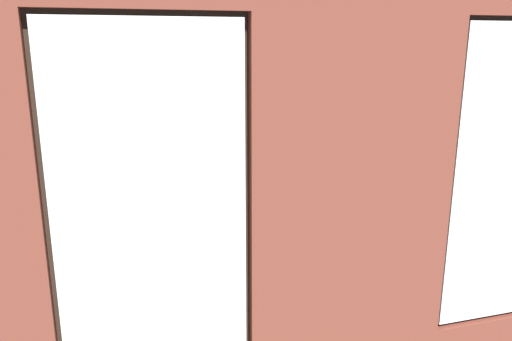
# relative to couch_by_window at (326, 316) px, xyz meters

# --- Properties ---
(ground_plane) EXTENTS (6.86, 6.34, 0.10)m
(ground_plane) POSITION_rel_couch_by_window_xyz_m (0.17, -2.14, -0.38)
(ground_plane) COLOR brown
(brick_wall_with_windows) EXTENTS (6.26, 0.30, 3.49)m
(brick_wall_with_windows) POSITION_rel_couch_by_window_xyz_m (0.17, 0.65, 1.41)
(brick_wall_with_windows) COLOR brown
(brick_wall_with_windows) RESTS_ON ground_plane
(couch_by_window) EXTENTS (1.83, 0.87, 0.80)m
(couch_by_window) POSITION_rel_couch_by_window_xyz_m (0.00, 0.00, 0.00)
(couch_by_window) COLOR black
(couch_by_window) RESTS_ON ground_plane
(couch_left) EXTENTS (0.95, 2.05, 0.80)m
(couch_left) POSITION_rel_couch_by_window_xyz_m (-2.26, -2.12, -0.00)
(couch_left) COLOR black
(couch_left) RESTS_ON ground_plane
(coffee_table) EXTENTS (1.60, 0.73, 0.46)m
(coffee_table) POSITION_rel_couch_by_window_xyz_m (-0.13, -2.56, 0.07)
(coffee_table) COLOR olive
(coffee_table) RESTS_ON ground_plane
(cup_ceramic) EXTENTS (0.09, 0.09, 0.10)m
(cup_ceramic) POSITION_rel_couch_by_window_xyz_m (-0.57, -2.68, 0.18)
(cup_ceramic) COLOR silver
(cup_ceramic) RESTS_ON coffee_table
(candle_jar) EXTENTS (0.08, 0.08, 0.11)m
(candle_jar) POSITION_rel_couch_by_window_xyz_m (-0.13, -2.56, 0.18)
(candle_jar) COLOR #B7333D
(candle_jar) RESTS_ON coffee_table
(table_plant_small) EXTENTS (0.13, 0.13, 0.20)m
(table_plant_small) POSITION_rel_couch_by_window_xyz_m (-0.25, -2.45, 0.23)
(table_plant_small) COLOR gray
(table_plant_small) RESTS_ON coffee_table
(remote_black) EXTENTS (0.09, 0.18, 0.02)m
(remote_black) POSITION_rel_couch_by_window_xyz_m (0.07, -2.65, 0.14)
(remote_black) COLOR black
(remote_black) RESTS_ON coffee_table
(remote_gray) EXTENTS (0.12, 0.17, 0.02)m
(remote_gray) POSITION_rel_couch_by_window_xyz_m (0.35, -2.45, 0.14)
(remote_gray) COLOR #59595B
(remote_gray) RESTS_ON coffee_table
(potted_plant_corner_near_left) EXTENTS (1.18, 1.17, 1.27)m
(potted_plant_corner_near_left) POSITION_rel_couch_by_window_xyz_m (-2.41, -4.32, 0.36)
(potted_plant_corner_near_left) COLOR gray
(potted_plant_corner_near_left) RESTS_ON ground_plane
(potted_plant_near_tv) EXTENTS (0.84, 0.87, 1.17)m
(potted_plant_near_tv) POSITION_rel_couch_by_window_xyz_m (2.40, -0.71, 0.29)
(potted_plant_near_tv) COLOR #47423D
(potted_plant_near_tv) RESTS_ON ground_plane
(potted_plant_by_left_couch) EXTENTS (0.26, 0.26, 0.48)m
(potted_plant_by_left_couch) POSITION_rel_couch_by_window_xyz_m (-1.86, -3.58, -0.02)
(potted_plant_by_left_couch) COLOR beige
(potted_plant_by_left_couch) RESTS_ON ground_plane
(potted_plant_foreground_right) EXTENTS (1.20, 1.12, 1.37)m
(potted_plant_foreground_right) POSITION_rel_couch_by_window_xyz_m (2.66, -4.27, 0.55)
(potted_plant_foreground_right) COLOR brown
(potted_plant_foreground_right) RESTS_ON ground_plane
(potted_plant_between_couches) EXTENTS (0.85, 0.89, 1.41)m
(potted_plant_between_couches) POSITION_rel_couch_by_window_xyz_m (-1.36, -0.05, 0.27)
(potted_plant_between_couches) COLOR gray
(potted_plant_between_couches) RESTS_ON ground_plane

